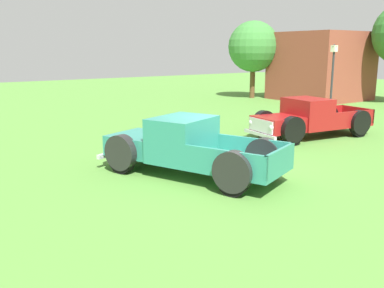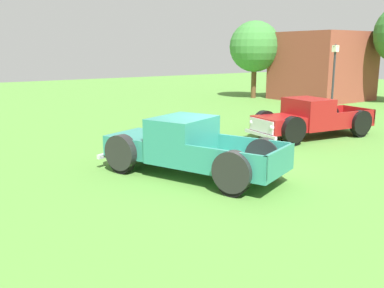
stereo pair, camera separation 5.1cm
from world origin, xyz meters
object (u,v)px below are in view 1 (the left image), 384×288
(pickup_truck_foreground, at_px, (181,147))
(oak_tree_center, at_px, (253,47))
(lamp_post_near, at_px, (332,76))
(pickup_truck_behind_left, at_px, (305,119))

(pickup_truck_foreground, xyz_separation_m, oak_tree_center, (-13.19, 14.99, 2.85))
(lamp_post_near, relative_size, oak_tree_center, 0.69)
(pickup_truck_foreground, relative_size, oak_tree_center, 1.03)
(pickup_truck_foreground, xyz_separation_m, pickup_truck_behind_left, (-1.33, 6.78, -0.02))
(lamp_post_near, xyz_separation_m, oak_tree_center, (-7.48, 0.89, 1.66))
(lamp_post_near, bearing_deg, pickup_truck_behind_left, -59.11)
(oak_tree_center, bearing_deg, lamp_post_near, -6.79)
(lamp_post_near, bearing_deg, pickup_truck_foreground, -67.95)
(pickup_truck_foreground, bearing_deg, oak_tree_center, 131.35)
(pickup_truck_behind_left, xyz_separation_m, lamp_post_near, (-4.38, 7.32, 1.21))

